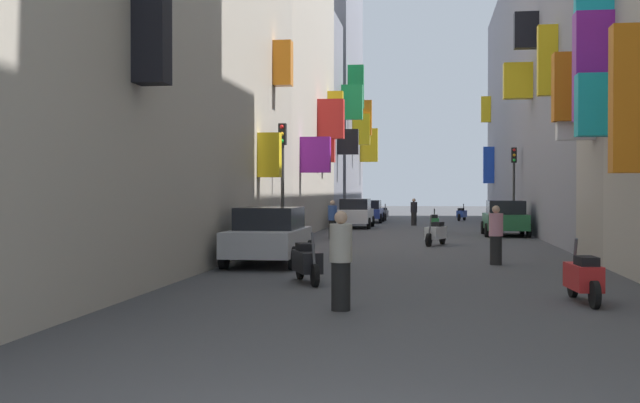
# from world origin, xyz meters

# --- Properties ---
(ground_plane) EXTENTS (140.00, 140.00, 0.00)m
(ground_plane) POSITION_xyz_m (0.00, 30.00, 0.00)
(ground_plane) COLOR #424244
(building_left_near) EXTENTS (6.82, 26.59, 13.04)m
(building_left_near) POSITION_xyz_m (-8.00, 13.30, 6.52)
(building_left_near) COLOR #B2A899
(building_left_near) RESTS_ON ground
(building_left_mid_a) EXTENTS (7.29, 13.97, 20.45)m
(building_left_mid_a) POSITION_xyz_m (-7.99, 33.58, 10.21)
(building_left_mid_a) COLOR #B2A899
(building_left_mid_a) RESTS_ON ground
(building_left_mid_b) EXTENTS (7.32, 4.76, 12.35)m
(building_left_mid_b) POSITION_xyz_m (-7.98, 42.96, 6.18)
(building_left_mid_b) COLOR gray
(building_left_mid_b) RESTS_ON ground
(building_left_far) EXTENTS (7.39, 12.87, 19.11)m
(building_left_far) POSITION_xyz_m (-7.99, 53.56, 9.54)
(building_left_far) COLOR gray
(building_left_far) RESTS_ON ground
(building_right_mid_c) EXTENTS (7.26, 39.36, 14.97)m
(building_right_mid_c) POSITION_xyz_m (8.00, 40.32, 7.49)
(building_right_mid_c) COLOR gray
(building_right_mid_c) RESTS_ON ground
(parked_car_green) EXTENTS (1.94, 3.95, 1.57)m
(parked_car_green) POSITION_xyz_m (3.81, 31.33, 0.81)
(parked_car_green) COLOR #236638
(parked_car_green) RESTS_ON ground
(parked_car_white) EXTENTS (1.88, 4.33, 1.57)m
(parked_car_white) POSITION_xyz_m (-3.54, 38.06, 0.81)
(parked_car_white) COLOR white
(parked_car_white) RESTS_ON ground
(parked_car_silver) EXTENTS (1.97, 3.96, 1.56)m
(parked_car_silver) POSITION_xyz_m (-3.83, 16.21, 0.80)
(parked_car_silver) COLOR #B7B7BC
(parked_car_silver) RESTS_ON ground
(parked_car_blue) EXTENTS (2.02, 4.17, 1.41)m
(parked_car_blue) POSITION_xyz_m (-3.47, 45.48, 0.74)
(parked_car_blue) COLOR navy
(parked_car_blue) RESTS_ON ground
(scooter_silver) EXTENTS (0.57, 1.79, 1.13)m
(scooter_silver) POSITION_xyz_m (-2.57, 49.04, 0.46)
(scooter_silver) COLOR #ADADB2
(scooter_silver) RESTS_ON ground
(scooter_blue) EXTENTS (0.75, 1.92, 1.13)m
(scooter_blue) POSITION_xyz_m (2.56, 49.00, 0.46)
(scooter_blue) COLOR #2D4CAD
(scooter_blue) RESTS_ON ground
(scooter_black) EXTENTS (0.85, 1.88, 1.13)m
(scooter_black) POSITION_xyz_m (-2.15, 12.12, 0.46)
(scooter_black) COLOR black
(scooter_black) RESTS_ON ground
(scooter_red) EXTENTS (0.53, 1.94, 1.13)m
(scooter_red) POSITION_xyz_m (3.23, 9.71, 0.46)
(scooter_red) COLOR red
(scooter_red) RESTS_ON ground
(scooter_green) EXTENTS (0.44, 1.81, 1.13)m
(scooter_green) POSITION_xyz_m (0.69, 33.99, 0.46)
(scooter_green) COLOR #287F3D
(scooter_green) RESTS_ON ground
(scooter_white) EXTENTS (0.82, 1.91, 1.13)m
(scooter_white) POSITION_xyz_m (0.71, 24.55, 0.46)
(scooter_white) COLOR silver
(scooter_white) RESTS_ON ground
(pedestrian_crossing) EXTENTS (0.39, 0.39, 1.61)m
(pedestrian_crossing) POSITION_xyz_m (-3.52, 27.87, 0.80)
(pedestrian_crossing) COLOR black
(pedestrian_crossing) RESTS_ON ground
(pedestrian_near_left) EXTENTS (0.47, 0.47, 1.61)m
(pedestrian_near_left) POSITION_xyz_m (2.28, 17.03, 0.80)
(pedestrian_near_left) COLOR black
(pedestrian_near_left) RESTS_ON ground
(pedestrian_near_right) EXTENTS (0.51, 0.51, 1.56)m
(pedestrian_near_right) POSITION_xyz_m (-0.45, 41.33, 0.77)
(pedestrian_near_right) COLOR black
(pedestrian_near_right) RESTS_ON ground
(pedestrian_mid_street) EXTENTS (0.52, 0.52, 1.67)m
(pedestrian_mid_street) POSITION_xyz_m (-0.96, 8.22, 0.83)
(pedestrian_mid_street) COLOR black
(pedestrian_mid_street) RESTS_ON ground
(traffic_light_near_corner) EXTENTS (0.26, 0.34, 4.15)m
(traffic_light_near_corner) POSITION_xyz_m (4.60, 35.56, 2.83)
(traffic_light_near_corner) COLOR #2D2D2D
(traffic_light_near_corner) RESTS_ON ground
(traffic_light_far_corner) EXTENTS (0.26, 0.34, 4.36)m
(traffic_light_far_corner) POSITION_xyz_m (-4.64, 22.55, 2.97)
(traffic_light_far_corner) COLOR #2D2D2D
(traffic_light_far_corner) RESTS_ON ground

